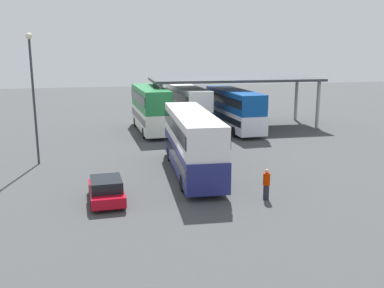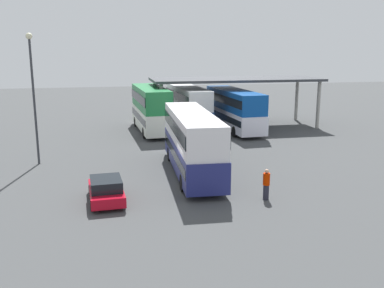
{
  "view_description": "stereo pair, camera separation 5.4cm",
  "coord_description": "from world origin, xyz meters",
  "views": [
    {
      "loc": [
        -5.38,
        -23.97,
        8.17
      ],
      "look_at": [
        0.62,
        2.88,
        2.0
      ],
      "focal_mm": 40.3,
      "sensor_mm": 36.0,
      "label": 1
    },
    {
      "loc": [
        -5.32,
        -23.98,
        8.17
      ],
      "look_at": [
        0.62,
        2.88,
        2.0
      ],
      "focal_mm": 40.3,
      "sensor_mm": 36.0,
      "label": 2
    }
  ],
  "objects": [
    {
      "name": "depot_canopy",
      "position": [
        8.81,
        18.97,
        4.75
      ],
      "size": [
        17.55,
        6.67,
        5.08
      ],
      "rotation": [
        0.0,
        0.0,
        -0.02
      ],
      "color": "#33353A",
      "rests_on": "ground_plane"
    },
    {
      "name": "double_decker_near_canopy",
      "position": [
        -0.19,
        18.08,
        2.4
      ],
      "size": [
        2.89,
        10.22,
        4.39
      ],
      "rotation": [
        0.0,
        0.0,
        1.61
      ],
      "color": "silver",
      "rests_on": "ground_plane"
    },
    {
      "name": "pedestrian_waiting",
      "position": [
        3.5,
        -2.92,
        0.87
      ],
      "size": [
        0.38,
        0.38,
        1.73
      ],
      "rotation": [
        0.0,
        0.0,
        0.81
      ],
      "color": "#262633",
      "rests_on": "ground_plane"
    },
    {
      "name": "double_decker_far_right",
      "position": [
        8.09,
        17.14,
        2.23
      ],
      "size": [
        3.06,
        11.11,
        4.04
      ],
      "rotation": [
        0.0,
        0.0,
        1.62
      ],
      "color": "silver",
      "rests_on": "ground_plane"
    },
    {
      "name": "double_decker_mid_row",
      "position": [
        4.0,
        20.39,
        2.29
      ],
      "size": [
        2.85,
        11.4,
        4.17
      ],
      "rotation": [
        0.0,
        0.0,
        1.6
      ],
      "color": "navy",
      "rests_on": "ground_plane"
    },
    {
      "name": "parked_hatchback",
      "position": [
        -5.08,
        -1.4,
        0.67
      ],
      "size": [
        1.93,
        3.88,
        1.35
      ],
      "rotation": [
        0.0,
        0.0,
        1.62
      ],
      "color": "#AE0A1C",
      "rests_on": "ground_plane"
    },
    {
      "name": "double_decker_main",
      "position": [
        0.62,
        2.9,
        2.24
      ],
      "size": [
        3.08,
        11.34,
        4.08
      ],
      "rotation": [
        0.0,
        0.0,
        1.51
      ],
      "color": "navy",
      "rests_on": "ground_plane"
    },
    {
      "name": "lamppost_tall",
      "position": [
        -9.62,
        7.6,
        5.64
      ],
      "size": [
        0.44,
        0.44,
        9.15
      ],
      "color": "#33353A",
      "rests_on": "ground_plane"
    },
    {
      "name": "ground_plane",
      "position": [
        0.0,
        0.0,
        0.0
      ],
      "size": [
        140.0,
        140.0,
        0.0
      ],
      "primitive_type": "plane",
      "color": "#404243"
    }
  ]
}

